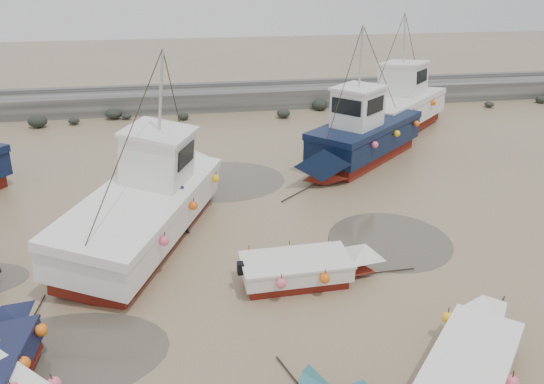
{
  "coord_description": "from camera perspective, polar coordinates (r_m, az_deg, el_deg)",
  "views": [
    {
      "loc": [
        -1.06,
        -11.97,
        8.48
      ],
      "look_at": [
        1.83,
        4.44,
        1.4
      ],
      "focal_mm": 35.0,
      "sensor_mm": 36.0,
      "label": 1
    }
  ],
  "objects": [
    {
      "name": "cabin_boat_1",
      "position": [
        18.28,
        -13.3,
        -0.75
      ],
      "size": [
        5.93,
        10.92,
        6.22
      ],
      "rotation": [
        0.0,
        0.0,
        -0.38
      ],
      "color": "maroon",
      "rests_on": "ground"
    },
    {
      "name": "puddle_b",
      "position": [
        18.37,
        12.53,
        -5.05
      ],
      "size": [
        4.13,
        4.13,
        0.01
      ],
      "primitive_type": "cylinder",
      "color": "#4F493E",
      "rests_on": "ground"
    },
    {
      "name": "ground",
      "position": [
        14.71,
        -4.12,
        -12.26
      ],
      "size": [
        120.0,
        120.0,
        0.0
      ],
      "primitive_type": "plane",
      "color": "#917E5A",
      "rests_on": "ground"
    },
    {
      "name": "cabin_boat_2",
      "position": [
        24.87,
        9.35,
        6.04
      ],
      "size": [
        8.25,
        7.56,
        6.22
      ],
      "rotation": [
        0.0,
        0.0,
        2.3
      ],
      "color": "maroon",
      "rests_on": "ground"
    },
    {
      "name": "puddle_a",
      "position": [
        14.06,
        -22.04,
        -16.05
      ],
      "size": [
        5.22,
        5.22,
        0.01
      ],
      "primitive_type": "cylinder",
      "color": "#4F493E",
      "rests_on": "ground"
    },
    {
      "name": "seawall",
      "position": [
        34.87,
        -8.02,
        9.78
      ],
      "size": [
        60.0,
        4.92,
        1.5
      ],
      "color": "slate",
      "rests_on": "ground"
    },
    {
      "name": "puddle_d",
      "position": [
        22.95,
        -5.09,
        1.25
      ],
      "size": [
        5.17,
        5.17,
        0.01
      ],
      "primitive_type": "cylinder",
      "color": "#4F493E",
      "rests_on": "ground"
    },
    {
      "name": "dinghy_5",
      "position": [
        15.46,
        3.88,
        -7.86
      ],
      "size": [
        5.42,
        2.0,
        1.43
      ],
      "rotation": [
        0.0,
        0.0,
        -1.54
      ],
      "color": "maroon",
      "rests_on": "ground"
    },
    {
      "name": "person",
      "position": [
        18.64,
        -9.6,
        -4.39
      ],
      "size": [
        0.76,
        0.62,
        1.81
      ],
      "primitive_type": "imported",
      "rotation": [
        0.0,
        0.0,
        3.46
      ],
      "color": "#1C2338",
      "rests_on": "ground"
    },
    {
      "name": "cabin_boat_3",
      "position": [
        31.07,
        13.7,
        9.05
      ],
      "size": [
        8.69,
        8.48,
        6.22
      ],
      "rotation": [
        0.0,
        0.0,
        -0.8
      ],
      "color": "maroon",
      "rests_on": "ground"
    },
    {
      "name": "dinghy_3",
      "position": [
        12.92,
        20.73,
        -16.65
      ],
      "size": [
        4.78,
        5.05,
        1.43
      ],
      "rotation": [
        0.0,
        0.0,
        -0.75
      ],
      "color": "maroon",
      "rests_on": "ground"
    }
  ]
}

